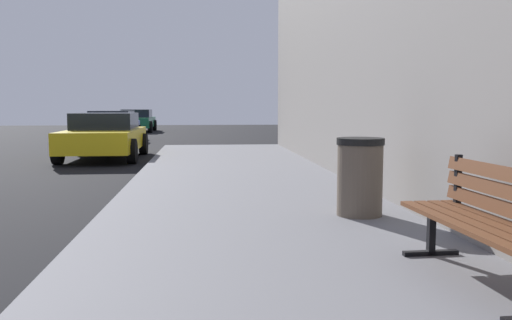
# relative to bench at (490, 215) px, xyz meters

# --- Properties ---
(bench) EXTENTS (0.55, 1.76, 0.89)m
(bench) POSITION_rel_bench_xyz_m (0.00, 0.00, 0.00)
(bench) COLOR brown
(bench) RESTS_ON sidewalk
(trash_bin) EXTENTS (0.57, 0.57, 0.93)m
(trash_bin) POSITION_rel_bench_xyz_m (-0.24, 2.53, -0.04)
(trash_bin) COLOR brown
(trash_bin) RESTS_ON sidewalk
(car_yellow) EXTENTS (2.06, 4.18, 1.27)m
(car_yellow) POSITION_rel_bench_xyz_m (-4.82, 11.54, -0.02)
(car_yellow) COLOR yellow
(car_yellow) RESTS_ON ground_plane
(car_blue) EXTENTS (2.01, 4.57, 1.27)m
(car_blue) POSITION_rel_bench_xyz_m (-5.85, 18.94, -0.02)
(car_blue) COLOR #233899
(car_blue) RESTS_ON ground_plane
(car_green) EXTENTS (2.00, 4.23, 1.27)m
(car_green) POSITION_rel_bench_xyz_m (-5.90, 27.85, -0.02)
(car_green) COLOR #196638
(car_green) RESTS_ON ground_plane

